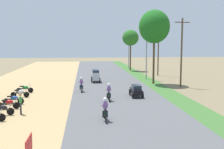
% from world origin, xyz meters
% --- Properties ---
extents(parked_motorbike_third, '(1.80, 0.54, 0.94)m').
position_xyz_m(parked_motorbike_third, '(-9.36, 13.15, 0.55)').
color(parked_motorbike_third, black).
rests_on(parked_motorbike_third, dirt_shoulder).
extents(parked_motorbike_fourth, '(1.80, 0.54, 0.94)m').
position_xyz_m(parked_motorbike_fourth, '(-9.40, 15.10, 0.55)').
color(parked_motorbike_fourth, black).
rests_on(parked_motorbike_fourth, dirt_shoulder).
extents(parked_motorbike_fifth, '(1.80, 0.54, 0.94)m').
position_xyz_m(parked_motorbike_fifth, '(-9.41, 16.76, 0.55)').
color(parked_motorbike_fifth, black).
rests_on(parked_motorbike_fifth, dirt_shoulder).
extents(parked_motorbike_sixth, '(1.80, 0.54, 0.94)m').
position_xyz_m(parked_motorbike_sixth, '(-9.55, 19.85, 0.55)').
color(parked_motorbike_sixth, black).
rests_on(parked_motorbike_sixth, dirt_shoulder).
extents(parked_motorbike_seventh, '(1.80, 0.54, 0.94)m').
position_xyz_m(parked_motorbike_seventh, '(-9.61, 22.34, 0.55)').
color(parked_motorbike_seventh, black).
rests_on(parked_motorbike_seventh, dirt_shoulder).
extents(street_signboard, '(0.06, 1.30, 1.50)m').
position_xyz_m(street_signboard, '(-5.59, 3.80, 1.11)').
color(street_signboard, '#262628').
rests_on(street_signboard, dirt_shoulder).
extents(pedestrian_on_shoulder, '(0.32, 0.41, 1.62)m').
position_xyz_m(pedestrian_on_shoulder, '(-8.05, 13.30, 0.96)').
color(pedestrian_on_shoulder, '#33333D').
rests_on(pedestrian_on_shoulder, dirt_shoulder).
extents(median_tree_second, '(3.98, 3.98, 9.56)m').
position_xyz_m(median_tree_second, '(5.78, 27.49, 7.44)').
color(median_tree_second, '#4C351E').
rests_on(median_tree_second, median_strip).
extents(median_tree_third, '(3.09, 3.09, 7.73)m').
position_xyz_m(median_tree_third, '(5.55, 44.28, 6.26)').
color(median_tree_third, '#4C351E').
rests_on(median_tree_third, median_strip).
extents(streetlamp_near, '(3.16, 0.20, 7.77)m').
position_xyz_m(streetlamp_near, '(5.80, 31.79, 4.54)').
color(streetlamp_near, gray).
rests_on(streetlamp_near, median_strip).
extents(streetlamp_mid, '(3.16, 0.20, 7.41)m').
position_xyz_m(streetlamp_mid, '(5.80, 47.82, 4.35)').
color(streetlamp_mid, gray).
rests_on(streetlamp_mid, median_strip).
extents(utility_pole_near, '(1.80, 0.20, 8.34)m').
position_xyz_m(utility_pole_near, '(8.50, 24.78, 4.36)').
color(utility_pole_near, brown).
rests_on(utility_pole_near, ground).
extents(utility_pole_far, '(1.80, 0.20, 9.28)m').
position_xyz_m(utility_pole_far, '(8.81, 36.39, 4.83)').
color(utility_pole_far, brown).
rests_on(utility_pole_far, ground).
extents(car_sedan_black, '(1.10, 2.26, 1.19)m').
position_xyz_m(car_sedan_black, '(1.86, 19.01, 0.74)').
color(car_sedan_black, black).
rests_on(car_sedan_black, road_strip).
extents(car_van_silver, '(1.19, 2.41, 1.67)m').
position_xyz_m(car_van_silver, '(-1.73, 29.61, 1.02)').
color(car_van_silver, '#B7BCC1').
rests_on(car_van_silver, road_strip).
extents(motorbike_ahead_second, '(0.54, 1.80, 1.66)m').
position_xyz_m(motorbike_ahead_second, '(-1.86, 10.92, 0.86)').
color(motorbike_ahead_second, black).
rests_on(motorbike_ahead_second, road_strip).
extents(motorbike_ahead_third, '(0.54, 1.80, 1.66)m').
position_xyz_m(motorbike_ahead_third, '(-1.03, 17.40, 0.86)').
color(motorbike_ahead_third, black).
rests_on(motorbike_ahead_third, road_strip).
extents(motorbike_ahead_fourth, '(0.54, 1.80, 1.66)m').
position_xyz_m(motorbike_ahead_fourth, '(-3.59, 22.32, 0.86)').
color(motorbike_ahead_fourth, black).
rests_on(motorbike_ahead_fourth, road_strip).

